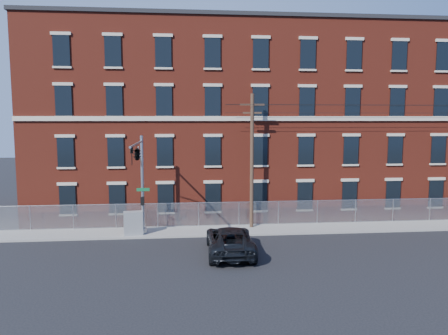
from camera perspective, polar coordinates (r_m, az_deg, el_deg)
ground at (r=27.17m, az=1.35°, el=-11.21°), size 140.00×140.00×0.00m
sidewalk at (r=35.17m, az=20.29°, el=-7.40°), size 65.00×3.00×0.12m
mill_building at (r=42.41m, az=15.47°, el=6.10°), size 55.30×14.32×16.30m
chain_link_fence at (r=36.10m, az=19.46°, el=-5.40°), size 59.06×0.06×1.85m
traffic_signal_mast at (r=28.18m, az=-11.37°, el=0.51°), size 0.90×6.75×7.00m
utility_pole_near at (r=31.84m, az=3.76°, el=1.21°), size 1.80×0.28×10.00m
pickup_truck at (r=26.63m, az=0.80°, el=-9.70°), size 2.91×6.06×1.67m
utility_cabinet at (r=31.01m, az=-12.03°, el=-7.29°), size 1.41×0.85×1.66m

